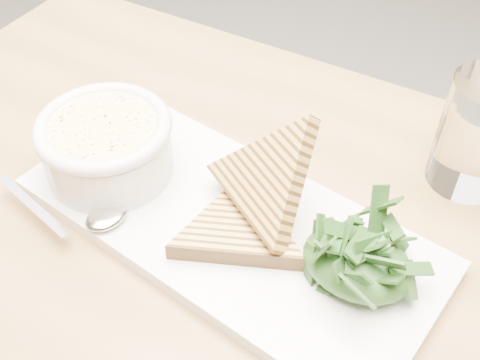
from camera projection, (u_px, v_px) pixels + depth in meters
The scene contains 13 objects.
table_top at pixel (284, 334), 0.52m from camera, with size 1.09×0.73×0.04m, color olive.
table_leg_bl at pixel (129, 189), 1.15m from camera, with size 0.06×0.06×0.70m, color olive.
platter at pixel (229, 224), 0.57m from camera, with size 0.40×0.18×0.02m, color white.
soup_bowl at pixel (108, 151), 0.59m from camera, with size 0.12×0.12×0.05m, color white.
soup at pixel (103, 128), 0.57m from camera, with size 0.11×0.11×0.01m, color #EBD88D.
bowl_rim at pixel (103, 127), 0.57m from camera, with size 0.13×0.13×0.01m, color white.
sandwich_flat at pixel (239, 228), 0.54m from camera, with size 0.14×0.14×0.02m, color gold, non-canonical shape.
sandwich_lean at pixel (267, 179), 0.53m from camera, with size 0.14×0.14×0.08m, color gold, non-canonical shape.
salad_base at pixel (357, 263), 0.50m from camera, with size 0.10×0.08×0.04m, color #133612.
arugula_pile at pixel (359, 256), 0.50m from camera, with size 0.11×0.10×0.05m, color #2F511D, non-canonical shape.
spoon_bowl at pixel (107, 216), 0.55m from camera, with size 0.03×0.04×0.01m, color silver.
spoon_handle at pixel (32, 205), 0.57m from camera, with size 0.11×0.01×0.00m, color silver.
glass_near at pixel (479, 134), 0.58m from camera, with size 0.08×0.08×0.12m, color white.
Camera 1 is at (0.23, -0.43, 1.18)m, focal length 45.00 mm.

